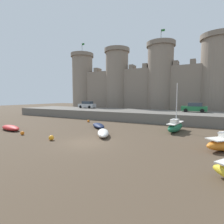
{
  "coord_description": "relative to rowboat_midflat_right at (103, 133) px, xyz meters",
  "views": [
    {
      "loc": [
        9.52,
        -12.88,
        4.23
      ],
      "look_at": [
        0.12,
        4.94,
        2.5
      ],
      "focal_mm": 28.0,
      "sensor_mm": 36.0,
      "label": 1
    }
  ],
  "objects": [
    {
      "name": "ground_plane",
      "position": [
        0.01,
        -3.13,
        -0.38
      ],
      "size": [
        160.0,
        160.0,
        0.0
      ],
      "primitive_type": "plane",
      "color": "#4C3D2D"
    },
    {
      "name": "sailboat_foreground_left",
      "position": [
        6.55,
        6.21,
        0.29
      ],
      "size": [
        1.78,
        4.77,
        5.92
      ],
      "color": "#1E6B47",
      "rests_on": "ground"
    },
    {
      "name": "mooring_buoy_off_centre",
      "position": [
        -7.56,
        7.87,
        -0.17
      ],
      "size": [
        0.42,
        0.42,
        0.42
      ],
      "primitive_type": "sphere",
      "color": "orange",
      "rests_on": "ground"
    },
    {
      "name": "castle",
      "position": [
        0.01,
        26.66,
        7.3
      ],
      "size": [
        52.65,
        6.67,
        20.01
      ],
      "color": "gray",
      "rests_on": "ground"
    },
    {
      "name": "rowboat_midflat_right",
      "position": [
        0.0,
        0.0,
        0.0
      ],
      "size": [
        2.87,
        3.7,
        0.72
      ],
      "color": "silver",
      "rests_on": "ground"
    },
    {
      "name": "rowboat_foreground_right",
      "position": [
        -3.23,
        4.16,
        -0.06
      ],
      "size": [
        3.59,
        3.5,
        0.6
      ],
      "color": "#141E3D",
      "rests_on": "ground"
    },
    {
      "name": "mooring_buoy_near_channel",
      "position": [
        -8.34,
        -3.67,
        -0.17
      ],
      "size": [
        0.41,
        0.41,
        0.41
      ],
      "primitive_type": "sphere",
      "color": "orange",
      "rests_on": "ground"
    },
    {
      "name": "mooring_buoy_near_shore",
      "position": [
        -3.59,
        -3.92,
        -0.13
      ],
      "size": [
        0.5,
        0.5,
        0.5
      ],
      "primitive_type": "sphere",
      "color": "orange",
      "rests_on": "ground"
    },
    {
      "name": "quay_road",
      "position": [
        0.01,
        15.71,
        0.44
      ],
      "size": [
        57.98,
        10.0,
        1.63
      ],
      "primitive_type": "cube",
      "color": "#666059",
      "rests_on": "ground"
    },
    {
      "name": "rowboat_midflat_centre",
      "position": [
        -12.22,
        -2.59,
        -0.04
      ],
      "size": [
        4.13,
        2.06,
        0.64
      ],
      "color": "red",
      "rests_on": "ground"
    },
    {
      "name": "car_quay_centre_west",
      "position": [
        -14.8,
        17.56,
        2.03
      ],
      "size": [
        4.1,
        1.89,
        1.62
      ],
      "color": "#B2B5B7",
      "rests_on": "quay_road"
    },
    {
      "name": "car_quay_centre_east",
      "position": [
        8.08,
        17.4,
        2.03
      ],
      "size": [
        4.1,
        1.89,
        1.62
      ],
      "color": "#1E6638",
      "rests_on": "quay_road"
    }
  ]
}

